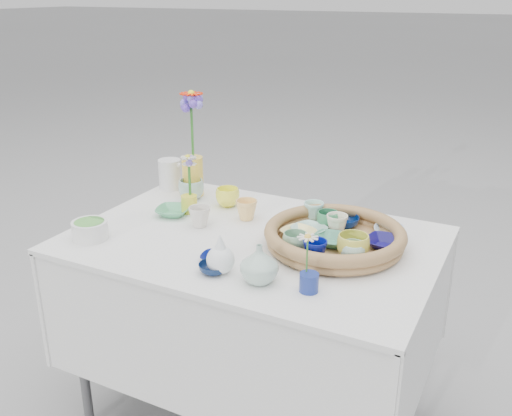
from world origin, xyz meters
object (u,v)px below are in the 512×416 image
at_px(display_table, 254,413).
at_px(bud_vase_seafoam, 259,264).
at_px(tall_vase_yellow, 193,176).
at_px(wicker_tray, 335,237).

xyz_separation_m(display_table, bud_vase_seafoam, (0.16, -0.28, 0.82)).
distance_m(display_table, tall_vase_yellow, 0.99).
bearing_deg(wicker_tray, display_table, -169.88).
height_order(display_table, bud_vase_seafoam, bud_vase_seafoam).
bearing_deg(bud_vase_seafoam, display_table, 120.38).
relative_size(wicker_tray, tall_vase_yellow, 2.88).
relative_size(display_table, wicker_tray, 2.66).
xyz_separation_m(bud_vase_seafoam, tall_vase_yellow, (-0.59, 0.56, 0.02)).
relative_size(wicker_tray, bud_vase_seafoam, 3.96).
relative_size(display_table, bud_vase_seafoam, 10.53).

